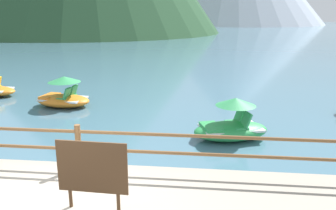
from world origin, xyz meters
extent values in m
plane|color=#477084|center=(0.00, 40.00, 0.00)|extent=(200.00, 200.00, 0.00)
cylinder|color=brown|center=(0.00, 1.55, 0.88)|extent=(0.12, 0.12, 0.95)
cylinder|color=brown|center=(0.00, 1.55, 1.21)|extent=(23.80, 0.07, 0.07)
cylinder|color=brown|center=(0.00, 1.55, 0.83)|extent=(23.80, 0.07, 0.07)
cube|color=silver|center=(0.80, 0.06, 1.15)|extent=(1.10, 0.09, 0.80)
cube|color=#4C331E|center=(0.80, 0.05, 1.15)|extent=(1.18, 0.08, 0.88)
cylinder|color=#4C331E|center=(0.39, 0.08, 0.57)|extent=(0.06, 0.06, 0.35)
cylinder|color=#4C331E|center=(1.21, 0.05, 0.57)|extent=(0.06, 0.06, 0.35)
ellipsoid|color=green|center=(3.33, 4.75, 0.25)|extent=(2.46, 1.84, 0.50)
cube|color=silver|center=(3.33, 4.75, 0.34)|extent=(1.94, 1.48, 0.06)
cube|color=#339956|center=(3.41, 5.03, 0.41)|extent=(0.51, 0.51, 0.08)
cube|color=#339956|center=(3.58, 5.09, 0.63)|extent=(0.32, 0.44, 0.43)
cube|color=#339956|center=(3.56, 4.58, 0.41)|extent=(0.51, 0.51, 0.08)
cube|color=#339956|center=(3.73, 4.63, 0.63)|extent=(0.32, 0.44, 0.43)
cube|color=green|center=(2.76, 4.56, 0.40)|extent=(0.72, 0.95, 0.12)
cone|color=#339956|center=(3.43, 4.79, 1.11)|extent=(1.45, 1.45, 0.22)
ellipsoid|color=orange|center=(-2.94, 7.72, 0.23)|extent=(2.27, 1.58, 0.46)
cube|color=silver|center=(-2.94, 7.72, 0.31)|extent=(1.78, 1.28, 0.06)
cube|color=#339956|center=(-2.75, 7.96, 0.38)|extent=(0.45, 0.45, 0.08)
cube|color=#339956|center=(-2.57, 7.94, 0.60)|extent=(0.26, 0.42, 0.43)
cube|color=#339956|center=(-2.82, 7.44, 0.38)|extent=(0.45, 0.45, 0.08)
cube|color=#339956|center=(-2.64, 7.42, 0.60)|extent=(0.26, 0.42, 0.43)
cube|color=orange|center=(-3.52, 7.80, 0.37)|extent=(0.58, 0.97, 0.12)
cone|color=#339956|center=(-2.84, 7.71, 1.08)|extent=(1.40, 1.40, 0.22)
camera|label=1|loc=(2.58, -4.93, 3.55)|focal=37.32mm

